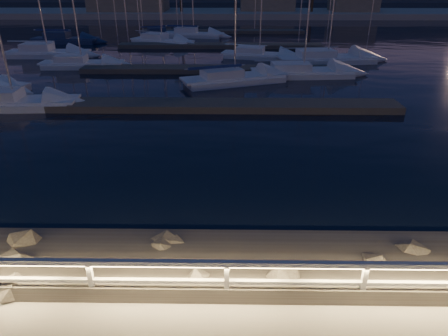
{
  "coord_description": "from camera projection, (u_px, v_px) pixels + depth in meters",
  "views": [
    {
      "loc": [
        1.04,
        -6.8,
        6.59
      ],
      "look_at": [
        0.88,
        4.0,
        1.34
      ],
      "focal_mm": 32.0,
      "sensor_mm": 36.0,
      "label": 1
    }
  ],
  "objects": [
    {
      "name": "sailboat_f",
      "position": [
        80.0,
        63.0,
        33.86
      ],
      "size": [
        6.98,
        2.36,
        11.74
      ],
      "rotation": [
        0.0,
        0.0,
        0.04
      ],
      "color": "silver",
      "rests_on": "ground"
    },
    {
      "name": "guard_rail",
      "position": [
        178.0,
        271.0,
        8.67
      ],
      "size": [
        44.11,
        0.12,
        1.06
      ],
      "color": "silver",
      "rests_on": "ground"
    },
    {
      "name": "floating_docks",
      "position": [
        219.0,
        55.0,
        38.4
      ],
      "size": [
        22.0,
        36.0,
        0.4
      ],
      "color": "#60564F",
      "rests_on": "ground"
    },
    {
      "name": "sailboat_m",
      "position": [
        162.0,
        33.0,
        51.68
      ],
      "size": [
        6.17,
        3.85,
        10.28
      ],
      "rotation": [
        0.0,
        0.0,
        0.4
      ],
      "color": "navy",
      "rests_on": "ground"
    },
    {
      "name": "sailboat_b",
      "position": [
        11.0,
        101.0,
        23.63
      ],
      "size": [
        7.38,
        2.6,
        12.38
      ],
      "rotation": [
        0.0,
        0.0,
        0.05
      ],
      "color": "silver",
      "rests_on": "ground"
    },
    {
      "name": "sailboat_i",
      "position": [
        64.0,
        39.0,
        46.11
      ],
      "size": [
        7.61,
        2.6,
        12.86
      ],
      "rotation": [
        0.0,
        0.0,
        -0.04
      ],
      "color": "navy",
      "rests_on": "ground"
    },
    {
      "name": "sailboat_e",
      "position": [
        46.0,
        52.0,
        38.27
      ],
      "size": [
        7.74,
        2.38,
        13.2
      ],
      "rotation": [
        0.0,
        0.0,
        0.0
      ],
      "color": "silver",
      "rests_on": "ground"
    },
    {
      "name": "sailboat_j",
      "position": [
        161.0,
        40.0,
        45.28
      ],
      "size": [
        7.62,
        4.98,
        12.7
      ],
      "rotation": [
        0.0,
        0.0,
        -0.43
      ],
      "color": "silver",
      "rests_on": "ground"
    },
    {
      "name": "riprap",
      "position": [
        263.0,
        262.0,
        10.48
      ],
      "size": [
        31.76,
        2.81,
        1.38
      ],
      "color": "#615B53",
      "rests_on": "ground"
    },
    {
      "name": "sailboat_g",
      "position": [
        258.0,
        54.0,
        37.72
      ],
      "size": [
        7.38,
        3.81,
        12.06
      ],
      "rotation": [
        0.0,
        0.0,
        -0.26
      ],
      "color": "silver",
      "rests_on": "ground"
    },
    {
      "name": "ground",
      "position": [
        182.0,
        298.0,
        9.01
      ],
      "size": [
        400.0,
        400.0,
        0.0
      ],
      "primitive_type": "plane",
      "color": "#A5A095",
      "rests_on": "ground"
    },
    {
      "name": "far_shore",
      "position": [
        224.0,
        11.0,
        75.46
      ],
      "size": [
        160.0,
        14.0,
        5.2
      ],
      "color": "#A5A095",
      "rests_on": "ground"
    },
    {
      "name": "sailboat_l",
      "position": [
        325.0,
        58.0,
        35.81
      ],
      "size": [
        9.15,
        3.91,
        15.0
      ],
      "rotation": [
        0.0,
        0.0,
        0.15
      ],
      "color": "silver",
      "rests_on": "ground"
    },
    {
      "name": "sailboat_c",
      "position": [
        232.0,
        78.0,
        28.99
      ],
      "size": [
        8.02,
        4.88,
        13.21
      ],
      "rotation": [
        0.0,
        0.0,
        0.37
      ],
      "color": "silver",
      "rests_on": "ground"
    },
    {
      "name": "sailboat_n",
      "position": [
        192.0,
        34.0,
        50.46
      ],
      "size": [
        7.75,
        3.37,
        12.8
      ],
      "rotation": [
        0.0,
        0.0,
        -0.16
      ],
      "color": "silver",
      "rests_on": "ground"
    },
    {
      "name": "sailboat_h",
      "position": [
        301.0,
        71.0,
        30.98
      ],
      "size": [
        8.2,
        3.05,
        13.57
      ],
      "rotation": [
        0.0,
        0.0,
        0.08
      ],
      "color": "silver",
      "rests_on": "ground"
    },
    {
      "name": "harbor_water",
      "position": [
        219.0,
        64.0,
        37.5
      ],
      "size": [
        400.0,
        440.0,
        0.6
      ],
      "color": "black",
      "rests_on": "ground"
    }
  ]
}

